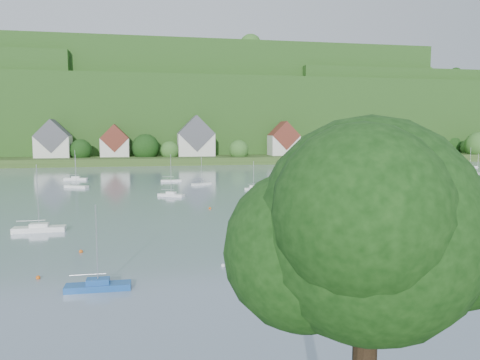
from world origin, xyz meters
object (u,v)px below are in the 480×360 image
Objects in this scene: near_sailboat_3 at (291,223)px; near_sailboat_5 at (479,230)px; near_sailboat_1 at (98,285)px; near_sailboat_2 at (320,246)px; near_sailboat_6 at (39,228)px.

near_sailboat_5 is (24.41, -9.46, -0.04)m from near_sailboat_3.
near_sailboat_1 is 0.83× the size of near_sailboat_3.
near_sailboat_3 reaches higher than near_sailboat_2.
near_sailboat_1 is at bearing 179.43° from near_sailboat_2.
near_sailboat_5 is at bearing 16.02° from near_sailboat_1.
near_sailboat_1 is 0.81× the size of near_sailboat_6.
near_sailboat_2 is 14.04m from near_sailboat_3.
near_sailboat_1 is 26.49m from near_sailboat_2.
near_sailboat_1 is at bearing -68.85° from near_sailboat_6.
near_sailboat_5 is at bearing -11.63° from near_sailboat_2.
near_sailboat_6 is at bearing 138.88° from near_sailboat_3.
near_sailboat_5 is (49.78, 14.20, 0.00)m from near_sailboat_1.
near_sailboat_1 is 28.87m from near_sailboat_6.
near_sailboat_3 is (25.37, 23.66, 0.05)m from near_sailboat_1.
near_sailboat_1 is 0.99× the size of near_sailboat_5.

